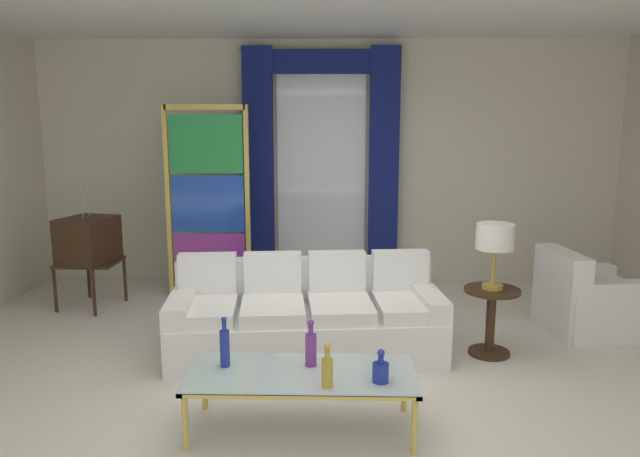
{
  "coord_description": "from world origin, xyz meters",
  "views": [
    {
      "loc": [
        0.09,
        -4.44,
        2.02
      ],
      "look_at": [
        -0.05,
        0.9,
        1.05
      ],
      "focal_mm": 33.32,
      "sensor_mm": 36.0,
      "label": 1
    }
  ],
  "objects_px": {
    "bottle_blue_decanter": "(327,370)",
    "peacock_figurine": "(246,291)",
    "stained_glass_divider": "(208,207)",
    "round_side_table": "(491,315)",
    "vintage_tv": "(88,242)",
    "bottle_crystal_tall": "(225,346)",
    "bottle_amber_squat": "(311,347)",
    "couch_white_long": "(306,317)",
    "bottle_ruby_flask": "(381,371)",
    "coffee_table": "(302,376)",
    "table_lamp_brass": "(495,239)",
    "armchair_white": "(585,302)"
  },
  "relations": [
    {
      "from": "peacock_figurine",
      "to": "coffee_table",
      "type": "bearing_deg",
      "value": -73.41
    },
    {
      "from": "bottle_ruby_flask",
      "to": "armchair_white",
      "type": "bearing_deg",
      "value": 44.47
    },
    {
      "from": "vintage_tv",
      "to": "stained_glass_divider",
      "type": "distance_m",
      "value": 1.34
    },
    {
      "from": "stained_glass_divider",
      "to": "bottle_amber_squat",
      "type": "bearing_deg",
      "value": -65.92
    },
    {
      "from": "bottle_crystal_tall",
      "to": "table_lamp_brass",
      "type": "bearing_deg",
      "value": 31.28
    },
    {
      "from": "bottle_crystal_tall",
      "to": "bottle_ruby_flask",
      "type": "distance_m",
      "value": 1.04
    },
    {
      "from": "round_side_table",
      "to": "stained_glass_divider",
      "type": "bearing_deg",
      "value": 149.86
    },
    {
      "from": "bottle_blue_decanter",
      "to": "vintage_tv",
      "type": "relative_size",
      "value": 0.21
    },
    {
      "from": "couch_white_long",
      "to": "round_side_table",
      "type": "bearing_deg",
      "value": -1.63
    },
    {
      "from": "stained_glass_divider",
      "to": "vintage_tv",
      "type": "bearing_deg",
      "value": -163.88
    },
    {
      "from": "bottle_blue_decanter",
      "to": "round_side_table",
      "type": "relative_size",
      "value": 0.47
    },
    {
      "from": "coffee_table",
      "to": "peacock_figurine",
      "type": "xyz_separation_m",
      "value": [
        -0.74,
        2.47,
        -0.16
      ]
    },
    {
      "from": "bottle_crystal_tall",
      "to": "vintage_tv",
      "type": "xyz_separation_m",
      "value": [
        -1.96,
        2.53,
        0.18
      ]
    },
    {
      "from": "armchair_white",
      "to": "peacock_figurine",
      "type": "distance_m",
      "value": 3.42
    },
    {
      "from": "vintage_tv",
      "to": "stained_glass_divider",
      "type": "bearing_deg",
      "value": 16.12
    },
    {
      "from": "bottle_blue_decanter",
      "to": "round_side_table",
      "type": "xyz_separation_m",
      "value": [
        1.4,
        1.56,
        -0.16
      ]
    },
    {
      "from": "coffee_table",
      "to": "bottle_crystal_tall",
      "type": "distance_m",
      "value": 0.55
    },
    {
      "from": "couch_white_long",
      "to": "peacock_figurine",
      "type": "xyz_separation_m",
      "value": [
        -0.7,
        1.09,
        -0.09
      ]
    },
    {
      "from": "vintage_tv",
      "to": "round_side_table",
      "type": "distance_m",
      "value": 4.25
    },
    {
      "from": "armchair_white",
      "to": "bottle_ruby_flask",
      "type": "bearing_deg",
      "value": -135.53
    },
    {
      "from": "bottle_ruby_flask",
      "to": "peacock_figurine",
      "type": "xyz_separation_m",
      "value": [
        -1.24,
        2.62,
        -0.26
      ]
    },
    {
      "from": "couch_white_long",
      "to": "coffee_table",
      "type": "height_order",
      "value": "couch_white_long"
    },
    {
      "from": "bottle_ruby_flask",
      "to": "armchair_white",
      "type": "height_order",
      "value": "armchair_white"
    },
    {
      "from": "table_lamp_brass",
      "to": "coffee_table",
      "type": "bearing_deg",
      "value": -139.62
    },
    {
      "from": "stained_glass_divider",
      "to": "round_side_table",
      "type": "bearing_deg",
      "value": -30.14
    },
    {
      "from": "coffee_table",
      "to": "peacock_figurine",
      "type": "relative_size",
      "value": 2.48
    },
    {
      "from": "bottle_crystal_tall",
      "to": "vintage_tv",
      "type": "height_order",
      "value": "vintage_tv"
    },
    {
      "from": "bottle_blue_decanter",
      "to": "bottle_crystal_tall",
      "type": "distance_m",
      "value": 0.74
    },
    {
      "from": "bottle_ruby_flask",
      "to": "vintage_tv",
      "type": "height_order",
      "value": "vintage_tv"
    },
    {
      "from": "round_side_table",
      "to": "coffee_table",
      "type": "bearing_deg",
      "value": -139.62
    },
    {
      "from": "bottle_amber_squat",
      "to": "peacock_figurine",
      "type": "height_order",
      "value": "bottle_amber_squat"
    },
    {
      "from": "bottle_crystal_tall",
      "to": "armchair_white",
      "type": "xyz_separation_m",
      "value": [
        3.15,
        1.89,
        -0.26
      ]
    },
    {
      "from": "couch_white_long",
      "to": "stained_glass_divider",
      "type": "xyz_separation_m",
      "value": [
        -1.18,
        1.58,
        0.75
      ]
    },
    {
      "from": "coffee_table",
      "to": "armchair_white",
      "type": "bearing_deg",
      "value": 36.52
    },
    {
      "from": "couch_white_long",
      "to": "bottle_ruby_flask",
      "type": "bearing_deg",
      "value": -70.44
    },
    {
      "from": "armchair_white",
      "to": "table_lamp_brass",
      "type": "relative_size",
      "value": 1.57
    },
    {
      "from": "vintage_tv",
      "to": "round_side_table",
      "type": "bearing_deg",
      "value": -17.35
    },
    {
      "from": "round_side_table",
      "to": "couch_white_long",
      "type": "bearing_deg",
      "value": 178.37
    },
    {
      "from": "bottle_blue_decanter",
      "to": "table_lamp_brass",
      "type": "height_order",
      "value": "table_lamp_brass"
    },
    {
      "from": "armchair_white",
      "to": "table_lamp_brass",
      "type": "distance_m",
      "value": 1.44
    },
    {
      "from": "bottle_blue_decanter",
      "to": "peacock_figurine",
      "type": "relative_size",
      "value": 0.46
    },
    {
      "from": "round_side_table",
      "to": "bottle_blue_decanter",
      "type": "bearing_deg",
      "value": -132.04
    },
    {
      "from": "vintage_tv",
      "to": "peacock_figurine",
      "type": "distance_m",
      "value": 1.81
    },
    {
      "from": "vintage_tv",
      "to": "bottle_crystal_tall",
      "type": "bearing_deg",
      "value": -52.31
    },
    {
      "from": "table_lamp_brass",
      "to": "armchair_white",
      "type": "bearing_deg",
      "value": 30.04
    },
    {
      "from": "bottle_blue_decanter",
      "to": "bottle_ruby_flask",
      "type": "distance_m",
      "value": 0.34
    },
    {
      "from": "vintage_tv",
      "to": "table_lamp_brass",
      "type": "distance_m",
      "value": 4.25
    },
    {
      "from": "bottle_blue_decanter",
      "to": "table_lamp_brass",
      "type": "bearing_deg",
      "value": 47.96
    },
    {
      "from": "couch_white_long",
      "to": "vintage_tv",
      "type": "distance_m",
      "value": 2.75
    },
    {
      "from": "round_side_table",
      "to": "bottle_crystal_tall",
      "type": "bearing_deg",
      "value": -148.72
    }
  ]
}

